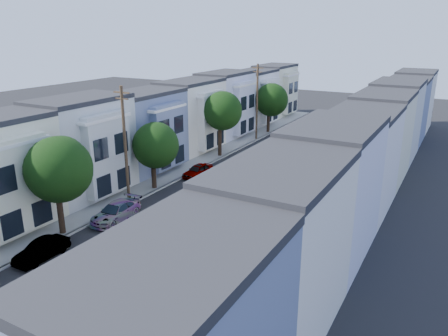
% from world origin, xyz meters
% --- Properties ---
extents(ground, '(160.00, 160.00, 0.00)m').
position_xyz_m(ground, '(0.00, 0.00, 0.00)').
color(ground, black).
rests_on(ground, ground).
extents(road_slab, '(12.00, 70.00, 0.02)m').
position_xyz_m(road_slab, '(0.00, 15.00, 0.01)').
color(road_slab, black).
rests_on(road_slab, ground).
extents(curb_left, '(0.30, 70.00, 0.15)m').
position_xyz_m(curb_left, '(-6.05, 15.00, 0.07)').
color(curb_left, gray).
rests_on(curb_left, ground).
extents(curb_right, '(0.30, 70.00, 0.15)m').
position_xyz_m(curb_right, '(6.05, 15.00, 0.07)').
color(curb_right, gray).
rests_on(curb_right, ground).
extents(sidewalk_left, '(2.60, 70.00, 0.15)m').
position_xyz_m(sidewalk_left, '(-7.35, 15.00, 0.07)').
color(sidewalk_left, gray).
rests_on(sidewalk_left, ground).
extents(sidewalk_right, '(2.60, 70.00, 0.15)m').
position_xyz_m(sidewalk_right, '(7.35, 15.00, 0.07)').
color(sidewalk_right, gray).
rests_on(sidewalk_right, ground).
extents(centerline, '(0.12, 70.00, 0.01)m').
position_xyz_m(centerline, '(0.00, 15.00, 0.00)').
color(centerline, gold).
rests_on(centerline, ground).
extents(townhouse_row_left, '(5.00, 70.00, 8.50)m').
position_xyz_m(townhouse_row_left, '(-11.15, 15.00, 0.00)').
color(townhouse_row_left, white).
rests_on(townhouse_row_left, ground).
extents(townhouse_row_right, '(5.00, 70.00, 8.50)m').
position_xyz_m(townhouse_row_right, '(11.15, 15.00, 0.00)').
color(townhouse_row_right, white).
rests_on(townhouse_row_right, ground).
extents(tree_b, '(4.70, 4.70, 7.45)m').
position_xyz_m(tree_b, '(-6.30, -5.00, 5.07)').
color(tree_b, black).
rests_on(tree_b, ground).
extents(tree_c, '(4.26, 4.26, 6.45)m').
position_xyz_m(tree_c, '(-6.30, 5.93, 4.30)').
color(tree_c, black).
rests_on(tree_c, ground).
extents(tree_d, '(4.48, 4.48, 7.75)m').
position_xyz_m(tree_d, '(-6.30, 18.47, 5.48)').
color(tree_d, black).
rests_on(tree_d, ground).
extents(tree_e, '(4.70, 4.70, 7.17)m').
position_xyz_m(tree_e, '(-6.30, 32.71, 4.80)').
color(tree_e, black).
rests_on(tree_e, ground).
extents(tree_far_r, '(3.10, 3.10, 5.67)m').
position_xyz_m(tree_far_r, '(6.89, 30.87, 4.07)').
color(tree_far_r, black).
rests_on(tree_far_r, ground).
extents(utility_pole_near, '(1.60, 0.26, 10.00)m').
position_xyz_m(utility_pole_near, '(-6.30, 2.00, 5.15)').
color(utility_pole_near, '#42301E').
rests_on(utility_pole_near, ground).
extents(utility_pole_far, '(1.60, 0.26, 10.00)m').
position_xyz_m(utility_pole_far, '(-6.30, 28.00, 5.15)').
color(utility_pole_far, '#42301E').
rests_on(utility_pole_far, ground).
extents(fedex_truck, '(2.39, 6.20, 2.97)m').
position_xyz_m(fedex_truck, '(1.31, 12.36, 1.66)').
color(fedex_truck, white).
rests_on(fedex_truck, ground).
extents(lead_sedan, '(1.88, 4.16, 1.34)m').
position_xyz_m(lead_sedan, '(1.71, 19.36, 0.67)').
color(lead_sedan, black).
rests_on(lead_sedan, ground).
extents(parked_left_b, '(1.44, 3.80, 1.26)m').
position_xyz_m(parked_left_b, '(-4.90, -8.19, 0.63)').
color(parked_left_b, black).
rests_on(parked_left_b, ground).
extents(parked_left_c, '(2.18, 4.73, 1.39)m').
position_xyz_m(parked_left_c, '(-4.90, -1.15, 0.70)').
color(parked_left_c, '#979797').
rests_on(parked_left_c, ground).
extents(parked_left_d, '(1.90, 4.12, 1.30)m').
position_xyz_m(parked_left_d, '(-4.90, 10.93, 0.65)').
color(parked_left_d, '#3F050A').
rests_on(parked_left_d, ground).
extents(parked_right_a, '(1.65, 3.83, 1.22)m').
position_xyz_m(parked_right_a, '(4.90, -9.96, 0.61)').
color(parked_right_a, slate).
rests_on(parked_right_a, ground).
extents(parked_right_b, '(2.10, 4.75, 1.41)m').
position_xyz_m(parked_right_b, '(4.90, -1.03, 0.70)').
color(parked_right_b, white).
rests_on(parked_right_b, ground).
extents(parked_right_c, '(1.81, 4.65, 1.50)m').
position_xyz_m(parked_right_c, '(4.90, 16.07, 0.75)').
color(parked_right_c, black).
rests_on(parked_right_c, ground).
extents(parked_right_d, '(2.03, 4.76, 1.52)m').
position_xyz_m(parked_right_d, '(4.90, 28.39, 0.76)').
color(parked_right_d, '#081D3B').
rests_on(parked_right_d, ground).
extents(motorcycle, '(0.31, 2.28, 0.90)m').
position_xyz_m(motorcycle, '(4.95, -11.29, 0.48)').
color(motorcycle, black).
rests_on(motorcycle, ground).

